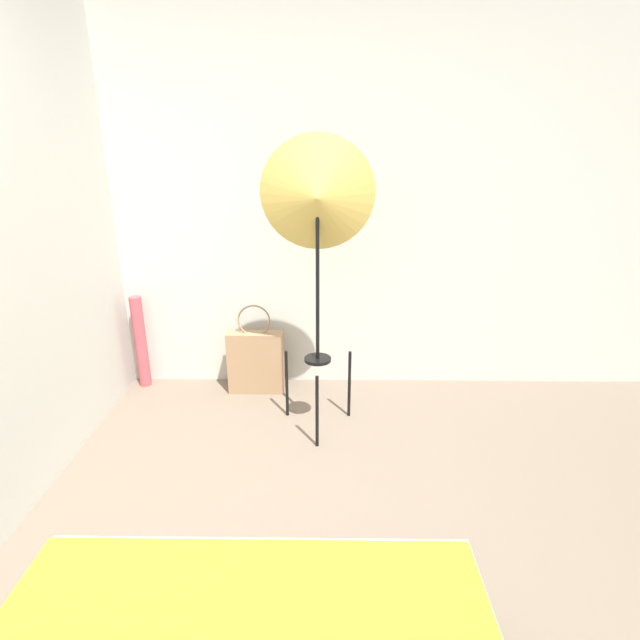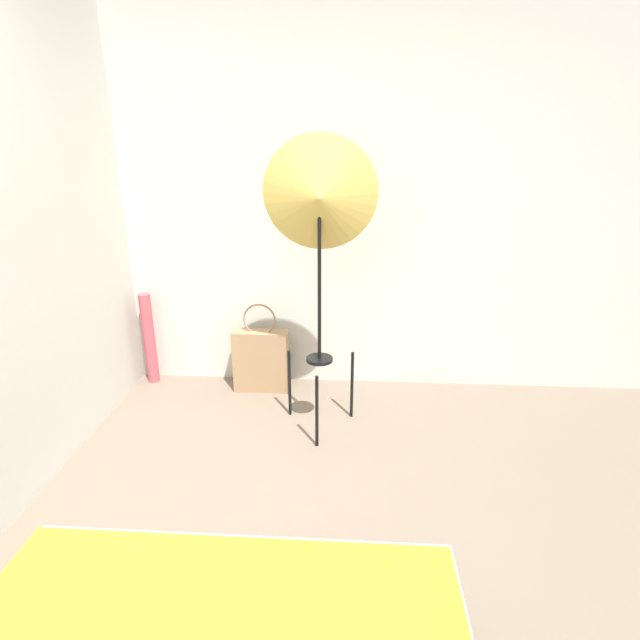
% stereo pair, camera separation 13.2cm
% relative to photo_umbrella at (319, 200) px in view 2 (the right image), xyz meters
% --- Properties ---
extents(wall_back, '(8.00, 0.05, 2.60)m').
position_rel_photo_umbrella_xyz_m(wall_back, '(-0.12, 0.67, -0.12)').
color(wall_back, beige).
rests_on(wall_back, ground_plane).
extents(photo_umbrella, '(0.65, 0.37, 1.77)m').
position_rel_photo_umbrella_xyz_m(photo_umbrella, '(0.00, 0.00, 0.00)').
color(photo_umbrella, black).
rests_on(photo_umbrella, ground_plane).
extents(tote_bag, '(0.40, 0.12, 0.66)m').
position_rel_photo_umbrella_xyz_m(tote_bag, '(-0.45, 0.46, -1.18)').
color(tote_bag, '#9E7A56').
rests_on(tote_bag, ground_plane).
extents(paper_roll, '(0.08, 0.08, 0.69)m').
position_rel_photo_umbrella_xyz_m(paper_roll, '(-1.30, 0.55, -1.07)').
color(paper_roll, '#BC4C56').
rests_on(paper_roll, ground_plane).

